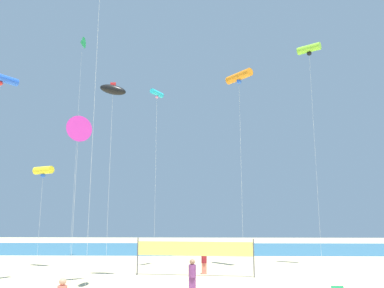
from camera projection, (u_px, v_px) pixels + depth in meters
name	position (u px, v px, depth m)	size (l,w,h in m)	color
ocean_band	(204.00, 248.00, 48.15)	(120.00, 20.00, 0.01)	teal
beachgoer_plum_shirt	(192.00, 275.00, 19.62)	(0.38, 0.38, 1.66)	#7A3872
beachgoer_maroon_shirt	(204.00, 261.00, 26.20)	(0.36, 0.36, 1.59)	#EA7260
volleyball_net	(194.00, 250.00, 25.39)	(7.71, 0.99, 2.40)	#4C4C51
kite_orange_tube	(239.00, 77.00, 30.66)	(2.05, 2.33, 15.07)	silver
kite_yellow_tube	(43.00, 171.00, 30.27)	(1.81, 1.26, 7.68)	silver
kite_cyan_tube	(157.00, 94.00, 30.42)	(0.99, 1.40, 13.56)	silver
kite_green_delta	(82.00, 43.00, 38.15)	(0.40, 1.12, 21.28)	silver
kite_magenta_delta	(79.00, 129.00, 23.10)	(1.44, 1.16, 9.72)	silver
kite_lime_tube	(309.00, 49.00, 31.70)	(1.87, 1.57, 17.67)	silver
kite_black_inflatable	(113.00, 90.00, 25.39)	(1.95, 0.81, 12.51)	silver
kite_blue_tube	(1.00, 78.00, 22.93)	(1.49, 2.01, 12.11)	silver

